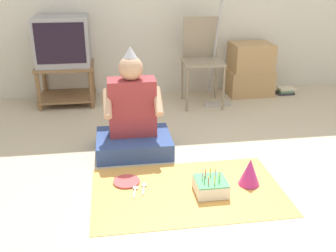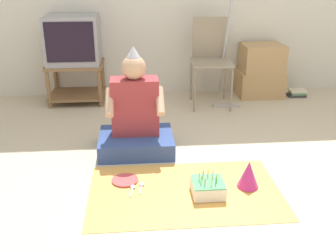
% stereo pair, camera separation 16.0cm
% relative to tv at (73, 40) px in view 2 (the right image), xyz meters
% --- Properties ---
extents(ground_plane, '(16.00, 16.00, 0.00)m').
position_rel_tv_xyz_m(ground_plane, '(1.27, -2.04, -0.69)').
color(ground_plane, beige).
extents(tv_stand, '(0.60, 0.49, 0.44)m').
position_rel_tv_xyz_m(tv_stand, '(-0.00, -0.00, -0.43)').
color(tv_stand, olive).
rests_on(tv_stand, ground_plane).
extents(tv, '(0.55, 0.48, 0.51)m').
position_rel_tv_xyz_m(tv, '(0.00, 0.00, 0.00)').
color(tv, '#99999E').
rests_on(tv, tv_stand).
extents(folding_chair, '(0.45, 0.46, 0.92)m').
position_rel_tv_xyz_m(folding_chair, '(1.46, -0.19, -0.15)').
color(folding_chair, gray).
rests_on(folding_chair, ground_plane).
extents(cardboard_box_stack, '(0.51, 0.39, 0.60)m').
position_rel_tv_xyz_m(cardboard_box_stack, '(2.10, 0.02, -0.39)').
color(cardboard_box_stack, tan).
rests_on(cardboard_box_stack, ground_plane).
extents(dust_mop, '(0.28, 0.46, 1.15)m').
position_rel_tv_xyz_m(dust_mop, '(1.62, -0.23, -0.36)').
color(dust_mop, '#B2ADA3').
rests_on(dust_mop, ground_plane).
extents(book_pile, '(0.21, 0.14, 0.08)m').
position_rel_tv_xyz_m(book_pile, '(2.53, -0.06, -0.65)').
color(book_pile, '#333338').
rests_on(book_pile, ground_plane).
extents(person_seated, '(0.60, 0.48, 0.86)m').
position_rel_tv_xyz_m(person_seated, '(0.64, -1.31, -0.43)').
color(person_seated, '#334C8C').
rests_on(person_seated, ground_plane).
extents(party_cloth, '(1.30, 0.80, 0.01)m').
position_rel_tv_xyz_m(party_cloth, '(0.96, -2.01, -0.69)').
color(party_cloth, '#EFA84C').
rests_on(party_cloth, ground_plane).
extents(birthday_cake, '(0.21, 0.21, 0.15)m').
position_rel_tv_xyz_m(birthday_cake, '(1.11, -2.06, -0.63)').
color(birthday_cake, white).
rests_on(birthday_cake, party_cloth).
extents(party_hat_blue, '(0.15, 0.15, 0.19)m').
position_rel_tv_xyz_m(party_hat_blue, '(1.40, -1.99, -0.59)').
color(party_hat_blue, '#CC338C').
rests_on(party_hat_blue, party_cloth).
extents(paper_plate, '(0.19, 0.19, 0.01)m').
position_rel_tv_xyz_m(paper_plate, '(0.55, -1.84, -0.68)').
color(paper_plate, '#D84C4C').
rests_on(paper_plate, party_cloth).
extents(plastic_spoon_near, '(0.04, 0.14, 0.01)m').
position_rel_tv_xyz_m(plastic_spoon_near, '(0.67, -1.92, -0.68)').
color(plastic_spoon_near, white).
rests_on(plastic_spoon_near, party_cloth).
extents(plastic_spoon_far, '(0.04, 0.14, 0.01)m').
position_rel_tv_xyz_m(plastic_spoon_far, '(0.60, -1.95, -0.68)').
color(plastic_spoon_far, white).
rests_on(plastic_spoon_far, party_cloth).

